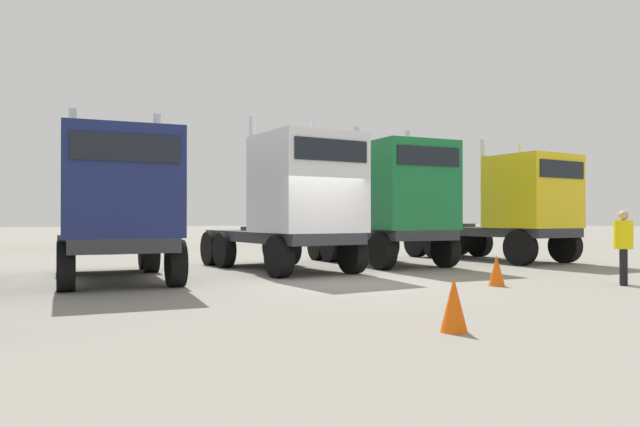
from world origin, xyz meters
TOP-DOWN VIEW (x-y plane):
  - ground at (0.00, 0.00)m, footprint 200.00×200.00m
  - semi_truck_navy at (-4.57, 2.65)m, footprint 3.31×6.41m
  - semi_truck_white at (0.28, 3.05)m, footprint 2.55×5.98m
  - semi_truck_green at (3.99, 3.40)m, footprint 3.13×5.99m
  - semi_truck_yellow at (8.55, 2.74)m, footprint 2.62×6.26m
  - visitor_in_hivis at (4.99, -3.45)m, footprint 0.56×0.56m
  - traffic_cone_near at (-2.13, -5.63)m, footprint 0.36×0.36m
  - traffic_cone_mid at (2.45, -2.12)m, footprint 0.36×0.36m
  - oak_far_centre at (-1.30, 19.76)m, footprint 4.12×4.12m
  - oak_far_right at (9.17, 20.40)m, footprint 3.47×3.47m

SIDE VIEW (x-z plane):
  - ground at x=0.00m, z-range 0.00..0.00m
  - traffic_cone_mid at x=2.45m, z-range 0.00..0.68m
  - traffic_cone_near at x=-2.13m, z-range 0.00..0.72m
  - visitor_in_hivis at x=4.99m, z-range 0.13..1.78m
  - semi_truck_navy at x=-4.57m, z-range -0.23..3.78m
  - semi_truck_yellow at x=8.55m, z-range -0.23..3.91m
  - semi_truck_white at x=0.28m, z-range -0.21..4.10m
  - semi_truck_green at x=3.99m, z-range -0.20..4.17m
  - oak_far_right at x=9.17m, z-range 0.88..6.13m
  - oak_far_centre at x=-1.30m, z-range 1.09..7.43m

